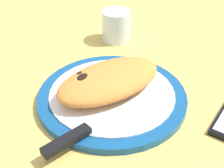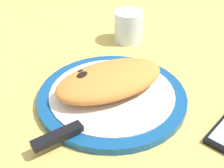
% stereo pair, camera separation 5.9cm
% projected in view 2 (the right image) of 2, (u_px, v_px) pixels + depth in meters
% --- Properties ---
extents(ground_plane, '(1.50, 1.50, 0.03)m').
position_uv_depth(ground_plane, '(112.00, 105.00, 0.62)').
color(ground_plane, '#DBB756').
extents(plate, '(0.30, 0.30, 0.02)m').
position_uv_depth(plate, '(112.00, 96.00, 0.60)').
color(plate, navy).
rests_on(plate, ground_plane).
extents(calzone, '(0.23, 0.13, 0.05)m').
position_uv_depth(calzone, '(108.00, 80.00, 0.59)').
color(calzone, orange).
rests_on(calzone, plate).
extents(fork, '(0.15, 0.04, 0.00)m').
position_uv_depth(fork, '(94.00, 79.00, 0.63)').
color(fork, silver).
rests_on(fork, plate).
extents(knife, '(0.23, 0.06, 0.01)m').
position_uv_depth(knife, '(76.00, 128.00, 0.51)').
color(knife, silver).
rests_on(knife, plate).
extents(water_glass, '(0.08, 0.08, 0.08)m').
position_uv_depth(water_glass, '(128.00, 28.00, 0.80)').
color(water_glass, silver).
rests_on(water_glass, ground_plane).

